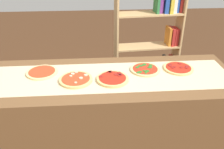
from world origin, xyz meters
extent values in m
cube|color=brown|center=(0.00, 0.00, 0.47)|extent=(2.03, 0.74, 0.94)
cube|color=beige|center=(0.00, 0.00, 0.94)|extent=(1.93, 0.49, 0.00)
cylinder|color=#E5C17F|center=(-0.57, 0.10, 0.95)|extent=(0.25, 0.25, 0.02)
cylinder|color=red|center=(-0.57, 0.10, 0.96)|extent=(0.22, 0.22, 0.00)
cylinder|color=#DBB26B|center=(-0.29, -0.05, 0.95)|extent=(0.26, 0.26, 0.02)
cylinder|color=red|center=(-0.29, -0.05, 0.96)|extent=(0.22, 0.22, 0.00)
cylinder|color=#C6B28E|center=(-0.25, -0.05, 0.97)|extent=(0.03, 0.03, 0.01)
cylinder|color=#C6B28E|center=(-0.21, -0.01, 0.97)|extent=(0.03, 0.03, 0.01)
cylinder|color=#C6B28E|center=(-0.31, 0.02, 0.97)|extent=(0.03, 0.03, 0.01)
cylinder|color=#C6B28E|center=(-0.29, 0.05, 0.97)|extent=(0.03, 0.03, 0.01)
cylinder|color=#C6B28E|center=(-0.28, -0.12, 0.97)|extent=(0.02, 0.02, 0.01)
cylinder|color=#C6B28E|center=(-0.33, -0.01, 0.97)|extent=(0.02, 0.02, 0.01)
cylinder|color=#DBB26B|center=(0.00, -0.06, 0.95)|extent=(0.25, 0.25, 0.02)
cylinder|color=#AD2314|center=(0.00, -0.06, 0.96)|extent=(0.21, 0.21, 0.00)
cylinder|color=maroon|center=(0.06, 0.01, 0.97)|extent=(0.03, 0.03, 0.00)
cylinder|color=maroon|center=(-0.01, 0.04, 0.97)|extent=(0.03, 0.03, 0.00)
cylinder|color=maroon|center=(0.03, -0.01, 0.97)|extent=(0.03, 0.03, 0.00)
cylinder|color=maroon|center=(-0.02, 0.03, 0.97)|extent=(0.03, 0.03, 0.00)
cylinder|color=maroon|center=(-0.09, -0.03, 0.97)|extent=(0.03, 0.03, 0.00)
cylinder|color=maroon|center=(0.06, -0.03, 0.97)|extent=(0.03, 0.03, 0.00)
cylinder|color=maroon|center=(0.07, -0.01, 0.97)|extent=(0.04, 0.04, 0.00)
cylinder|color=#E5C17F|center=(0.29, 0.09, 0.95)|extent=(0.25, 0.25, 0.02)
cylinder|color=red|center=(0.29, 0.09, 0.96)|extent=(0.21, 0.21, 0.00)
ellipsoid|color=#286B23|center=(0.23, 0.02, 0.96)|extent=(0.05, 0.06, 0.00)
ellipsoid|color=#286B23|center=(0.34, 0.14, 0.96)|extent=(0.05, 0.05, 0.00)
ellipsoid|color=#286B23|center=(0.24, 0.13, 0.96)|extent=(0.04, 0.04, 0.00)
ellipsoid|color=#286B23|center=(0.22, 0.02, 0.96)|extent=(0.05, 0.04, 0.00)
ellipsoid|color=#286B23|center=(0.30, 0.03, 0.96)|extent=(0.04, 0.04, 0.00)
ellipsoid|color=#286B23|center=(0.27, 0.04, 0.96)|extent=(0.04, 0.04, 0.00)
ellipsoid|color=#286B23|center=(0.34, 0.12, 0.96)|extent=(0.04, 0.04, 0.00)
ellipsoid|color=#286B23|center=(0.22, 0.11, 0.96)|extent=(0.04, 0.04, 0.00)
ellipsoid|color=#286B23|center=(0.29, 0.15, 0.96)|extent=(0.05, 0.05, 0.00)
ellipsoid|color=#286B23|center=(0.28, 0.01, 0.96)|extent=(0.04, 0.04, 0.00)
ellipsoid|color=#286B23|center=(0.33, 0.10, 0.96)|extent=(0.05, 0.04, 0.00)
ellipsoid|color=#286B23|center=(0.26, 0.13, 0.96)|extent=(0.05, 0.05, 0.00)
cylinder|color=#DBB26B|center=(0.57, 0.09, 0.95)|extent=(0.25, 0.25, 0.02)
cylinder|color=#AD2314|center=(0.57, 0.09, 0.96)|extent=(0.21, 0.21, 0.00)
cylinder|color=maroon|center=(0.51, 0.12, 0.96)|extent=(0.03, 0.03, 0.00)
cylinder|color=maroon|center=(0.65, 0.10, 0.96)|extent=(0.04, 0.04, 0.00)
cylinder|color=maroon|center=(0.64, 0.07, 0.96)|extent=(0.03, 0.03, 0.00)
cylinder|color=maroon|center=(0.54, 0.09, 0.96)|extent=(0.03, 0.03, 0.00)
cylinder|color=maroon|center=(0.52, 0.14, 0.96)|extent=(0.03, 0.03, 0.00)
cylinder|color=maroon|center=(0.61, 0.16, 0.96)|extent=(0.03, 0.03, 0.00)
cylinder|color=maroon|center=(0.52, 0.08, 0.96)|extent=(0.03, 0.03, 0.00)
cylinder|color=maroon|center=(0.60, 0.08, 0.96)|extent=(0.03, 0.03, 0.00)
cube|color=tan|center=(0.87, 1.00, 0.80)|extent=(0.04, 0.22, 1.59)
cube|color=tan|center=(0.12, 0.94, 0.80)|extent=(0.04, 0.22, 1.59)
cube|color=tan|center=(0.49, 0.97, 0.01)|extent=(0.75, 0.28, 0.02)
cube|color=silver|center=(0.84, 1.00, 0.12)|extent=(0.04, 0.13, 0.21)
cube|color=gold|center=(0.80, 1.00, 0.11)|extent=(0.05, 0.16, 0.18)
cube|color=silver|center=(0.75, 0.99, 0.10)|extent=(0.05, 0.13, 0.17)
cube|color=#B22823|center=(0.70, 0.99, 0.11)|extent=(0.04, 0.15, 0.19)
cube|color=#2D753D|center=(0.66, 0.99, 0.13)|extent=(0.05, 0.13, 0.23)
cube|color=silver|center=(0.61, 0.98, 0.11)|extent=(0.05, 0.15, 0.18)
cube|color=tan|center=(0.49, 0.97, 0.40)|extent=(0.75, 0.28, 0.02)
cube|color=#B22823|center=(0.83, 1.00, 0.52)|extent=(0.05, 0.16, 0.22)
cube|color=silver|center=(0.79, 1.00, 0.49)|extent=(0.05, 0.16, 0.17)
cube|color=#47423D|center=(0.75, 0.99, 0.53)|extent=(0.05, 0.16, 0.23)
cube|color=orange|center=(0.69, 0.99, 0.51)|extent=(0.06, 0.16, 0.19)
cube|color=tan|center=(0.49, 0.97, 0.80)|extent=(0.75, 0.28, 0.02)
cube|color=#B22823|center=(0.83, 1.00, 0.91)|extent=(0.05, 0.16, 0.20)
cube|color=#B22823|center=(0.79, 1.00, 0.91)|extent=(0.05, 0.17, 0.21)
cube|color=orange|center=(0.75, 0.99, 0.91)|extent=(0.04, 0.16, 0.22)
cube|color=tan|center=(0.49, 0.97, 1.19)|extent=(0.75, 0.28, 0.02)
cube|color=#B22823|center=(0.84, 1.00, 1.30)|extent=(0.04, 0.13, 0.21)
cube|color=#234799|center=(0.80, 1.00, 1.30)|extent=(0.04, 0.13, 0.20)
cube|color=silver|center=(0.76, 0.99, 1.29)|extent=(0.05, 0.17, 0.18)
cube|color=gold|center=(0.72, 0.99, 1.29)|extent=(0.05, 0.19, 0.18)
cube|color=#234799|center=(0.67, 0.99, 1.31)|extent=(0.06, 0.17, 0.22)
cube|color=#753384|center=(0.61, 0.98, 1.29)|extent=(0.05, 0.13, 0.19)
cube|color=#2D753D|center=(0.57, 0.98, 1.32)|extent=(0.04, 0.16, 0.24)
camera|label=1|loc=(-0.12, -1.68, 1.89)|focal=38.35mm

